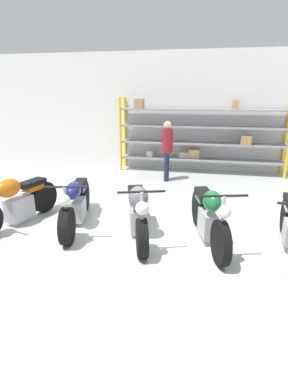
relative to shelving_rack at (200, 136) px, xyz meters
The scene contains 8 objects.
ground_plane 4.98m from the shelving_rack, 99.92° to the right, with size 30.00×30.00×0.00m, color silver.
back_wall 1.12m from the shelving_rack, 156.31° to the left, with size 30.00×0.08×3.60m.
shelving_rack is the anchor object (origin of this frame).
motorcycle_orange 5.72m from the shelving_rack, 124.63° to the right, with size 0.76×2.01×1.03m.
motorcycle_blue 5.02m from the shelving_rack, 115.20° to the right, with size 0.80×2.12×0.99m.
motorcycle_grey 4.80m from the shelving_rack, 100.68° to the right, with size 0.94×2.04×1.04m.
motorcycle_green 4.75m from the shelving_rack, 86.08° to the right, with size 0.83×2.01×1.06m.
person_browsing 1.44m from the shelving_rack, 126.87° to the right, with size 0.33×0.33×1.66m.
Camera 1 is at (1.04, -4.58, 2.40)m, focal length 28.00 mm.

